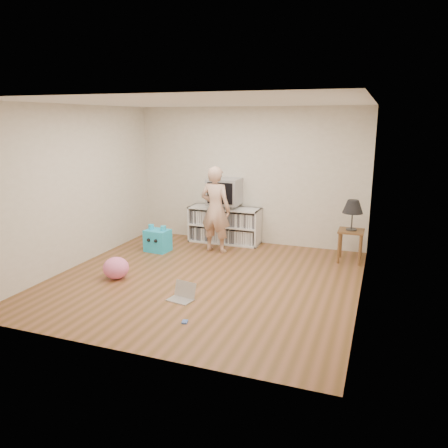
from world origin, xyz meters
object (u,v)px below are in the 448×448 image
at_px(crt_tv, 225,191).
at_px(plush_pink, 116,268).
at_px(plush_blue, 158,240).
at_px(dvd_deck, 225,206).
at_px(table_lamp, 353,207).
at_px(laptop, 183,295).
at_px(side_table, 351,238).
at_px(person, 215,210).
at_px(media_unit, 225,225).

bearing_deg(crt_tv, plush_pink, -109.50).
xyz_separation_m(plush_blue, plush_pink, (0.09, -1.47, -0.04)).
distance_m(dvd_deck, plush_pink, 2.66).
bearing_deg(table_lamp, crt_tv, 171.35).
bearing_deg(plush_pink, dvd_deck, 70.53).
height_order(table_lamp, laptop, table_lamp).
bearing_deg(table_lamp, plush_pink, -147.60).
bearing_deg(plush_blue, table_lamp, 16.10).
relative_size(dvd_deck, side_table, 0.82).
xyz_separation_m(dvd_deck, plush_blue, (-0.95, -0.97, -0.53)).
bearing_deg(side_table, person, -173.97).
bearing_deg(person, crt_tv, -80.21).
bearing_deg(media_unit, side_table, -9.10).
distance_m(crt_tv, plush_blue, 1.58).
bearing_deg(dvd_deck, side_table, -8.73).
bearing_deg(plush_blue, plush_pink, -80.70).
distance_m(crt_tv, plush_pink, 2.73).
xyz_separation_m(side_table, person, (-2.36, -0.25, 0.37)).
height_order(media_unit, dvd_deck, dvd_deck).
distance_m(dvd_deck, crt_tv, 0.29).
bearing_deg(laptop, dvd_deck, 109.87).
bearing_deg(plush_blue, laptop, -47.18).
bearing_deg(laptop, side_table, 62.20).
distance_m(table_lamp, laptop, 3.27).
bearing_deg(plush_blue, side_table, 16.10).
distance_m(crt_tv, table_lamp, 2.44).
distance_m(laptop, plush_blue, 2.31).
bearing_deg(laptop, crt_tv, 109.88).
bearing_deg(crt_tv, dvd_deck, 90.00).
bearing_deg(person, media_unit, -80.36).
bearing_deg(person, laptop, 104.77).
relative_size(dvd_deck, person, 0.29).
height_order(crt_tv, side_table, crt_tv).
height_order(media_unit, person, person).
height_order(crt_tv, table_lamp, crt_tv).
xyz_separation_m(table_lamp, plush_pink, (-3.27, -2.08, -0.78)).
bearing_deg(crt_tv, person, -85.22).
distance_m(media_unit, table_lamp, 2.51).
height_order(dvd_deck, plush_pink, dvd_deck).
height_order(person, plush_blue, person).
distance_m(plush_blue, plush_pink, 1.48).
relative_size(person, plush_pink, 4.01).
xyz_separation_m(side_table, plush_pink, (-3.27, -2.08, -0.25)).
bearing_deg(table_lamp, media_unit, 170.90).
distance_m(table_lamp, plush_blue, 3.49).
bearing_deg(person, plush_pink, 68.38).
relative_size(side_table, person, 0.35).
distance_m(side_table, person, 2.40).
height_order(side_table, table_lamp, table_lamp).
bearing_deg(dvd_deck, plush_pink, -109.47).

